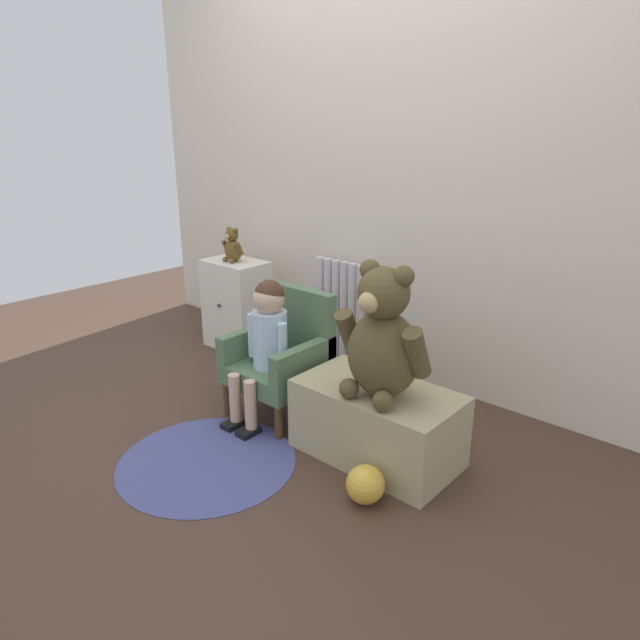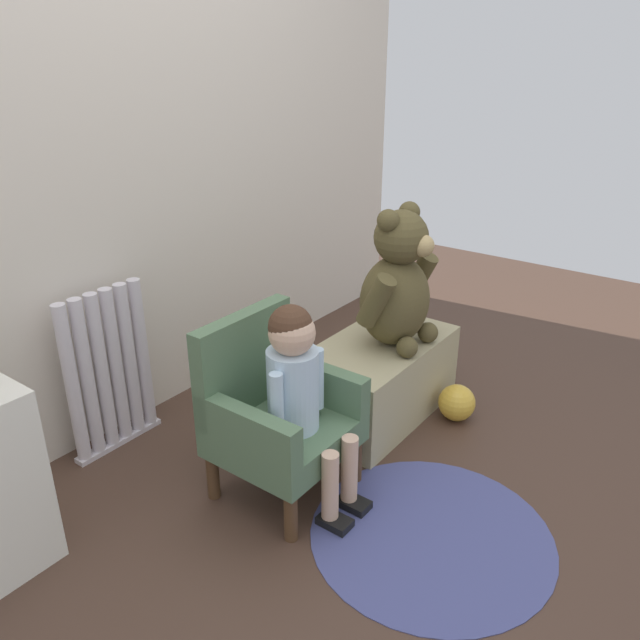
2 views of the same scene
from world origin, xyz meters
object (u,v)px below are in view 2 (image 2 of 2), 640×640
child_armchair (274,411)px  floor_rug (431,535)px  child_figure (298,380)px  low_bench (378,379)px  large_teddy_bear (397,285)px  toy_ball (457,403)px  radiator (109,371)px

child_armchair → floor_rug: child_armchair is taller
floor_rug → child_figure: bearing=101.3°
low_bench → floor_rug: bearing=-134.5°
low_bench → large_teddy_bear: large_teddy_bear is taller
child_armchair → toy_ball: child_armchair is taller
large_teddy_bear → floor_rug: (-0.56, -0.48, -0.57)m
child_armchair → child_figure: (0.00, -0.11, 0.16)m
large_teddy_bear → floor_rug: 0.94m
child_armchair → toy_ball: (0.77, -0.33, -0.22)m
child_figure → floor_rug: size_ratio=0.91×
low_bench → child_figure: bearing=-173.6°
radiator → child_figure: child_figure is taller
radiator → toy_ball: (0.95, -0.99, -0.24)m
child_armchair → toy_ball: 0.87m
radiator → low_bench: bearing=-41.5°
radiator → large_teddy_bear: bearing=-41.7°
child_figure → large_teddy_bear: size_ratio=1.25×
child_armchair → radiator: bearing=105.1°
child_armchair → large_teddy_bear: large_teddy_bear is taller
large_teddy_bear → floor_rug: bearing=-139.4°
child_armchair → child_figure: bearing=-90.0°
low_bench → floor_rug: low_bench is taller
radiator → floor_rug: size_ratio=0.82×
radiator → child_armchair: 0.68m
low_bench → toy_ball: bearing=-61.2°
child_figure → large_teddy_bear: bearing=2.1°
radiator → large_teddy_bear: size_ratio=1.13×
radiator → low_bench: (0.79, -0.70, -0.15)m
child_armchair → child_figure: child_figure is taller
child_armchair → large_teddy_bear: bearing=-7.3°
child_armchair → large_teddy_bear: size_ratio=1.11×
floor_rug → toy_ball: bearing=19.3°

